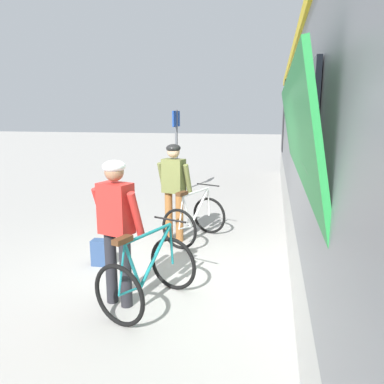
# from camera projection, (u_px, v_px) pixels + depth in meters

# --- Properties ---
(ground_plane) EXTENTS (80.00, 80.00, 0.00)m
(ground_plane) POSITION_uv_depth(u_px,v_px,m) (172.00, 276.00, 5.29)
(ground_plane) COLOR #A09E99
(cyclist_near_in_red) EXTENTS (0.66, 0.42, 1.76)m
(cyclist_near_in_red) POSITION_uv_depth(u_px,v_px,m) (116.00, 221.00, 4.31)
(cyclist_near_in_red) COLOR #232328
(cyclist_near_in_red) RESTS_ON ground
(cyclist_far_in_olive) EXTENTS (0.65, 0.40, 1.76)m
(cyclist_far_in_olive) POSITION_uv_depth(u_px,v_px,m) (174.00, 184.00, 6.59)
(cyclist_far_in_olive) COLOR #935B2D
(cyclist_far_in_olive) RESTS_ON ground
(bicycle_near_teal) EXTENTS (1.02, 1.24, 0.99)m
(bicycle_near_teal) POSITION_uv_depth(u_px,v_px,m) (148.00, 275.00, 4.39)
(bicycle_near_teal) COLOR black
(bicycle_near_teal) RESTS_ON ground
(bicycle_far_white) EXTENTS (1.04, 1.25, 0.99)m
(bicycle_far_white) POSITION_uv_depth(u_px,v_px,m) (195.00, 219.00, 6.70)
(bicycle_far_white) COLOR black
(bicycle_far_white) RESTS_ON ground
(backpack_on_platform) EXTENTS (0.29, 0.20, 0.40)m
(backpack_on_platform) POSITION_uv_depth(u_px,v_px,m) (101.00, 252.00, 5.65)
(backpack_on_platform) COLOR navy
(backpack_on_platform) RESTS_ON ground
(platform_sign_post) EXTENTS (0.08, 0.70, 2.40)m
(platform_sign_post) POSITION_uv_depth(u_px,v_px,m) (176.00, 138.00, 10.57)
(platform_sign_post) COLOR #595B60
(platform_sign_post) RESTS_ON ground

